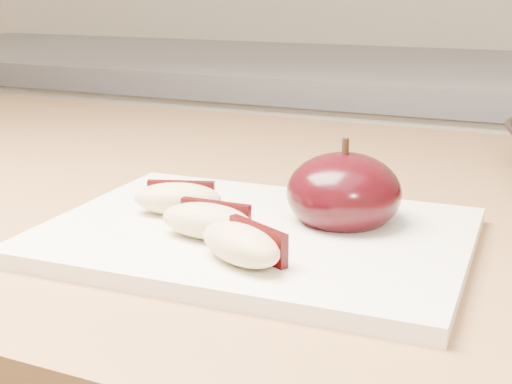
% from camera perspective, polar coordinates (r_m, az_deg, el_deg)
% --- Properties ---
extents(back_cabinet, '(2.40, 0.62, 0.94)m').
position_cam_1_polar(back_cabinet, '(1.40, 12.15, -9.37)').
color(back_cabinet, silver).
rests_on(back_cabinet, ground).
extents(cutting_board, '(0.29, 0.22, 0.01)m').
position_cam_1_polar(cutting_board, '(0.48, 0.00, -3.50)').
color(cutting_board, silver).
rests_on(cutting_board, island_counter).
extents(apple_half, '(0.10, 0.10, 0.07)m').
position_cam_1_polar(apple_half, '(0.49, 7.03, -0.07)').
color(apple_half, black).
rests_on(apple_half, cutting_board).
extents(apple_wedge_a, '(0.07, 0.05, 0.02)m').
position_cam_1_polar(apple_wedge_a, '(0.51, -6.24, -0.50)').
color(apple_wedge_a, '#D0B984').
rests_on(apple_wedge_a, cutting_board).
extents(apple_wedge_b, '(0.06, 0.03, 0.02)m').
position_cam_1_polar(apple_wedge_b, '(0.46, -3.88, -2.28)').
color(apple_wedge_b, '#D0B984').
rests_on(apple_wedge_b, cutting_board).
extents(apple_wedge_c, '(0.07, 0.05, 0.02)m').
position_cam_1_polar(apple_wedge_c, '(0.42, -1.09, -4.18)').
color(apple_wedge_c, '#D0B984').
rests_on(apple_wedge_c, cutting_board).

